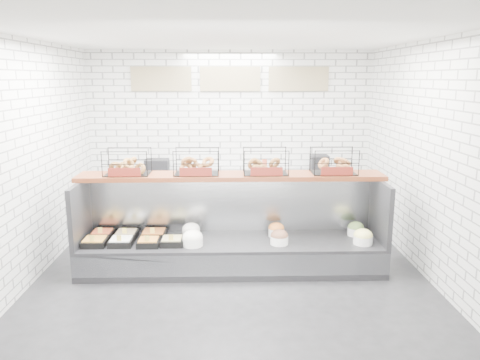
{
  "coord_description": "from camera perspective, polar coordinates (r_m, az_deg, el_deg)",
  "views": [
    {
      "loc": [
        -0.03,
        -5.63,
        2.52
      ],
      "look_at": [
        0.12,
        0.45,
        1.19
      ],
      "focal_mm": 35.0,
      "sensor_mm": 36.0,
      "label": 1
    }
  ],
  "objects": [
    {
      "name": "display_case",
      "position": [
        6.36,
        -1.22,
        -7.83
      ],
      "size": [
        4.0,
        0.9,
        1.2
      ],
      "color": "black",
      "rests_on": "ground"
    },
    {
      "name": "ground",
      "position": [
        6.17,
        -1.01,
        -11.78
      ],
      "size": [
        5.5,
        5.5,
        0.0
      ],
      "primitive_type": "plane",
      "color": "black",
      "rests_on": "ground"
    },
    {
      "name": "bagel_shelf",
      "position": [
        6.25,
        -1.09,
        1.74
      ],
      "size": [
        4.1,
        0.5,
        0.4
      ],
      "color": "#4F2111",
      "rests_on": "display_case"
    },
    {
      "name": "room_shell",
      "position": [
        6.24,
        -1.12,
        8.1
      ],
      "size": [
        5.02,
        5.51,
        3.01
      ],
      "color": "silver",
      "rests_on": "ground"
    },
    {
      "name": "prep_counter",
      "position": [
        8.31,
        -1.16,
        -1.93
      ],
      "size": [
        4.0,
        0.6,
        1.2
      ],
      "color": "#93969B",
      "rests_on": "ground"
    }
  ]
}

